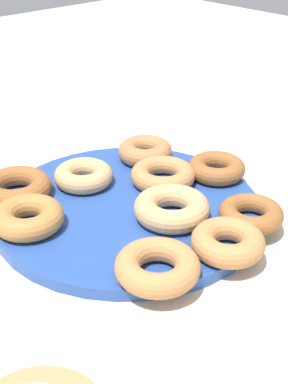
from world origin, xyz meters
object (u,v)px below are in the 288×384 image
donut_1 (157,267)px  donut_2 (251,214)px  donut_8 (83,175)px  donut_6 (172,208)px  donut_9 (16,187)px  donut_5 (163,175)px  donut_7 (228,242)px  donut_4 (145,151)px  donut_3 (216,168)px  donut_0 (28,217)px  donut_plate (128,209)px

donut_1 → donut_2: size_ratio=1.15×
donut_2 → donut_8: (0.09, -0.21, 0.00)m
donut_2 → donut_6: (0.06, -0.07, 0.00)m
donut_2 → donut_9: (0.18, -0.25, 0.00)m
donut_5 → donut_7: donut_7 is taller
donut_4 → donut_6: size_ratio=0.86×
donut_3 → donut_0: bearing=-14.2°
donut_4 → donut_9: 0.20m
donut_2 → donut_5: (0.01, -0.14, 0.00)m
donut_1 → donut_6: (-0.09, -0.07, 0.00)m
donut_3 → donut_5: size_ratio=0.91×
donut_plate → donut_1: 0.15m
donut_3 → donut_5: same height
donut_plate → donut_5: bearing=-172.8°
donut_8 → donut_6: bearing=100.2°
donut_0 → donut_6: 0.17m
donut_3 → donut_5: bearing=-27.4°
donut_7 → donut_5: bearing=-110.1°
donut_6 → donut_3: bearing=-164.3°
donut_plate → donut_3: (-0.14, 0.03, 0.02)m
donut_7 → donut_8: donut_7 is taller
donut_1 → donut_8: (-0.07, -0.21, -0.00)m
donut_plate → donut_9: donut_9 is taller
donut_1 → donut_5: 0.20m
donut_1 → donut_2: bearing=179.7°
donut_plate → donut_9: bearing=-50.2°
donut_plate → donut_8: donut_8 is taller
donut_1 → donut_0: bearing=-74.6°
donut_plate → donut_8: size_ratio=4.27×
donut_8 → donut_1: bearing=72.7°
donut_0 → donut_2: donut_0 is taller
donut_2 → donut_4: size_ratio=0.97×
donut_2 → donut_8: size_ratio=0.97×
donut_plate → donut_2: bearing=121.1°
donut_8 → donut_0: bearing=20.0°
donut_1 → donut_4: donut_4 is taller
donut_1 → donut_4: bearing=-130.3°
donut_7 → donut_6: bearing=-92.8°
donut_7 → donut_8: size_ratio=1.03×
donut_3 → donut_9: bearing=-30.9°
donut_3 → donut_5: (0.07, -0.04, 0.00)m
donut_plate → donut_3: 0.15m
donut_3 → donut_6: (0.13, 0.04, 0.00)m
donut_2 → donut_4: bearing=-96.1°
donut_4 → donut_6: 0.17m
donut_1 → donut_3: size_ratio=1.12×
donut_6 → donut_8: size_ratio=1.16×
donut_3 → donut_4: bearing=-70.5°
donut_1 → donut_9: 0.25m
donut_9 → donut_4: bearing=170.0°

